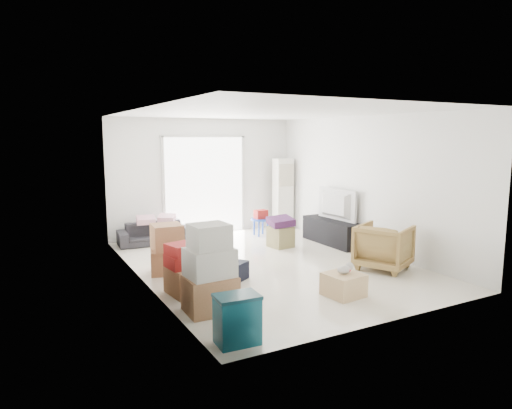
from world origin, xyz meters
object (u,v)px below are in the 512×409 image
Objects in this scene: sofa at (155,230)px; storage_bins at (237,319)px; television at (333,216)px; armchair at (384,245)px; tv_console at (332,232)px; wood_crate at (344,285)px; ac_tower at (283,194)px; kids_table at (261,217)px; ottoman at (281,237)px.

sofa is 5.17m from storage_bins.
television is 1.34× the size of armchair.
sofa is at bearing 151.80° from tv_console.
ac_tower is at bearing 68.55° from wood_crate.
ac_tower is 1.12× the size of tv_console.
tv_console is at bearing -24.02° from sofa.
storage_bins is 5.64m from kids_table.
ac_tower is 5.03m from wood_crate.
television is 1.75m from kids_table.
armchair is (2.97, -3.73, 0.13)m from sofa.
tv_console is at bearing 40.65° from storage_bins.
television is at bearing -13.59° from ottoman.
television reaches higher than storage_bins.
kids_table is (-0.95, 1.46, 0.17)m from tv_console.
kids_table is (2.40, -0.34, 0.12)m from sofa.
armchair reaches higher than kids_table.
armchair is at bearing -94.86° from ac_tower.
television reaches higher than wood_crate.
sofa reaches higher than tv_console.
ac_tower is 1.12× the size of sofa.
ottoman is (2.22, -1.52, -0.09)m from sofa.
television is at bearing -24.02° from sofa.
wood_crate is (-0.74, -2.96, -0.05)m from ottoman.
armchair is 2.00× the size of ottoman.
kids_table is at bearing -3.89° from sofa.
television is 1.92× the size of kids_table.
sofa is 3.17× the size of wood_crate.
tv_console is 3.80m from sofa.
wood_crate is at bearing 142.27° from television.
television is at bearing 0.00° from tv_console.
storage_bins is (-3.90, -3.35, -0.31)m from television.
ottoman is at bearing 166.41° from tv_console.
sofa is (-3.30, -0.15, -0.57)m from ac_tower.
television reaches higher than sofa.
armchair is at bearing 165.99° from television.
ac_tower is at bearing 57.16° from ottoman.
sofa is at bearing 108.21° from wood_crate.
sofa is at bearing 12.58° from armchair.
ottoman is at bearing -30.27° from sofa.
wood_crate is at bearing 90.97° from armchair.
sofa is at bearing 171.93° from kids_table.
ac_tower is at bearing 91.47° from tv_console.
ac_tower is at bearing -1.43° from television.
storage_bins is (-0.55, -5.14, -0.02)m from sofa.
tv_console is 1.35× the size of television.
ac_tower is 2.91× the size of kids_table.
tv_console is (0.05, -1.95, -0.62)m from ac_tower.
storage_bins reaches higher than wood_crate.
sofa is 4.73m from wood_crate.
tv_console is 2.59× the size of kids_table.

